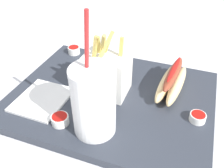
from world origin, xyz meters
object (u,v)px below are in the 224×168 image
(soda_cup, at_px, (94,101))
(napkin_stack, at_px, (42,99))
(hot_dog_1, at_px, (172,81))
(fries_basket, at_px, (107,73))
(ketchup_cup_3, at_px, (198,117))
(ketchup_cup_1, at_px, (74,50))
(ketchup_cup_2, at_px, (60,119))

(soda_cup, height_order, napkin_stack, soda_cup)
(soda_cup, xyz_separation_m, napkin_stack, (0.15, -0.04, -0.07))
(soda_cup, relative_size, hot_dog_1, 1.46)
(fries_basket, relative_size, ketchup_cup_3, 4.84)
(soda_cup, bearing_deg, napkin_stack, -14.46)
(ketchup_cup_1, xyz_separation_m, ketchup_cup_3, (-0.37, 0.16, -0.00))
(ketchup_cup_1, xyz_separation_m, napkin_stack, (-0.03, 0.22, -0.01))
(ketchup_cup_1, bearing_deg, soda_cup, 124.89)
(soda_cup, bearing_deg, ketchup_cup_2, 8.80)
(hot_dog_1, distance_m, ketchup_cup_1, 0.31)
(fries_basket, bearing_deg, ketchup_cup_3, 172.10)
(ketchup_cup_2, distance_m, ketchup_cup_3, 0.28)
(fries_basket, xyz_separation_m, ketchup_cup_1, (0.16, -0.13, -0.04))
(hot_dog_1, bearing_deg, ketchup_cup_2, 44.74)
(hot_dog_1, bearing_deg, napkin_stack, 27.81)
(ketchup_cup_3, height_order, napkin_stack, ketchup_cup_3)
(fries_basket, bearing_deg, napkin_stack, 34.19)
(ketchup_cup_1, relative_size, napkin_stack, 0.28)
(hot_dog_1, relative_size, ketchup_cup_1, 4.81)
(ketchup_cup_3, relative_size, napkin_stack, 0.27)
(ketchup_cup_1, bearing_deg, hot_dog_1, 165.19)
(soda_cup, distance_m, fries_basket, 0.13)
(hot_dog_1, bearing_deg, fries_basket, 21.47)
(hot_dog_1, distance_m, napkin_stack, 0.30)
(fries_basket, xyz_separation_m, ketchup_cup_2, (0.05, 0.13, -0.04))
(fries_basket, relative_size, ketchup_cup_2, 4.47)
(soda_cup, bearing_deg, fries_basket, -79.75)
(ketchup_cup_3, distance_m, napkin_stack, 0.34)
(ketchup_cup_1, xyz_separation_m, ketchup_cup_2, (-0.11, 0.27, -0.00))
(fries_basket, distance_m, ketchup_cup_3, 0.22)
(ketchup_cup_2, bearing_deg, ketchup_cup_3, -158.07)
(ketchup_cup_1, height_order, ketchup_cup_3, ketchup_cup_1)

